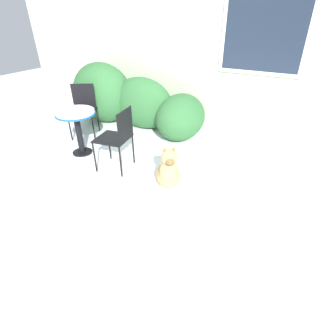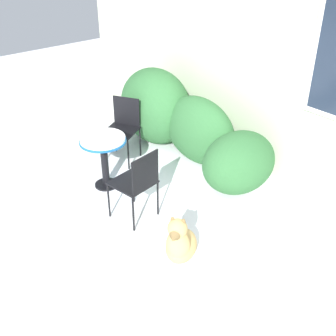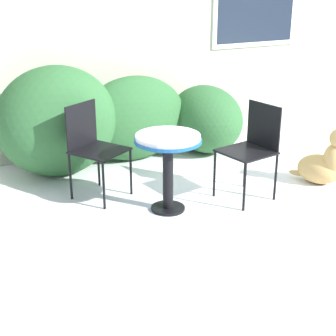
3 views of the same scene
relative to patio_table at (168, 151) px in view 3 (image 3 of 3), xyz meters
The scene contains 9 objects.
ground_plane 1.10m from the patio_table, 14.77° to the right, with size 16.00×16.00×0.00m, color white.
house_wall 2.42m from the patio_table, 63.40° to the left, with size 8.00×0.10×3.16m.
shrub_left 1.52m from the patio_table, 114.90° to the left, with size 1.32×0.97×1.21m.
shrub_middle 1.49m from the patio_table, 78.35° to the left, with size 1.30×0.66×1.01m.
shrub_right 1.80m from the patio_table, 47.61° to the left, with size 0.84×1.08×0.83m.
patio_table is the anchor object (origin of this frame).
patio_chair_near_table 0.81m from the patio_table, 127.27° to the left, with size 0.63×0.63×0.93m.
patio_chair_far_side 0.88m from the patio_table, ahead, with size 0.53×0.53×0.93m.
dog 1.81m from the patio_table, ahead, with size 0.53×0.61×0.65m.
Camera 3 is at (-2.93, -3.71, 2.11)m, focal length 55.00 mm.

